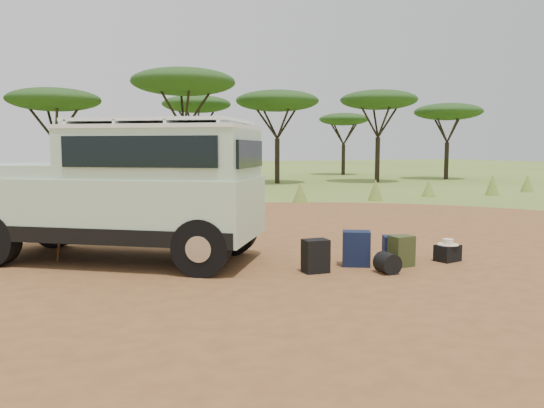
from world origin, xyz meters
name	(u,v)px	position (x,y,z in m)	size (l,w,h in m)	color
ground	(240,266)	(0.00, 0.00, 0.00)	(140.00, 140.00, 0.00)	olive
dirt_clearing	(240,266)	(0.00, 0.00, 0.00)	(23.00, 23.00, 0.01)	brown
grass_fringe	(145,199)	(0.12, 8.67, 0.40)	(36.60, 1.60, 0.90)	olive
acacia_treeline	(110,92)	(0.75, 19.81, 4.87)	(46.70, 13.20, 6.26)	black
safari_vehicle	(126,194)	(-1.69, 1.29, 1.22)	(5.35, 4.70, 2.53)	#BADABA
walking_staff	(60,222)	(-2.80, 1.58, 0.73)	(0.04, 0.04, 1.49)	brown
backpack_black	(316,256)	(0.93, -1.00, 0.28)	(0.40, 0.30, 0.55)	black
backpack_navy	(356,249)	(1.82, -0.86, 0.31)	(0.47, 0.33, 0.61)	#12213A
backpack_olive	(401,251)	(2.50, -1.23, 0.27)	(0.39, 0.28, 0.54)	#33411E
duffel_navy	(395,249)	(2.66, -0.84, 0.23)	(0.41, 0.31, 0.47)	#12213A
hard_case	(448,253)	(3.53, -1.24, 0.15)	(0.43, 0.30, 0.30)	black
stuff_sack	(387,263)	(1.97, -1.54, 0.17)	(0.34, 0.34, 0.34)	black
safari_hat	(448,243)	(3.53, -1.24, 0.34)	(0.38, 0.38, 0.11)	beige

